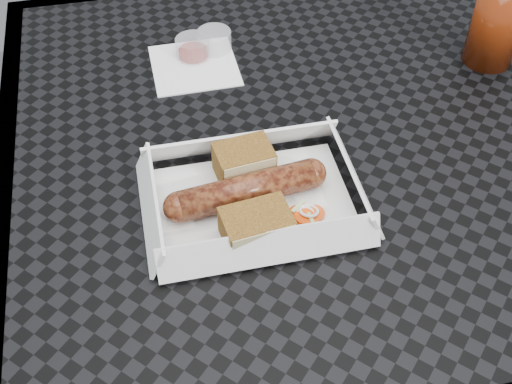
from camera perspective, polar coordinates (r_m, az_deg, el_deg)
The scene contains 10 objects.
patio_table at distance 0.89m, azimuth 4.72°, elevation 1.92°, with size 0.80×0.80×0.74m.
food_tray at distance 0.74m, azimuth -0.16°, elevation -0.91°, with size 0.22×0.15×0.00m, color white.
bratwurst at distance 0.73m, azimuth -0.84°, elevation 0.18°, with size 0.19×0.06×0.04m.
bread_near at distance 0.75m, azimuth -1.08°, elevation 2.69°, with size 0.07×0.05×0.04m, color brown.
bread_far at distance 0.69m, azimuth 0.05°, elevation -3.08°, with size 0.07×0.05×0.04m, color brown.
veg_garnish at distance 0.72m, azimuth 4.35°, elevation -2.21°, with size 0.03×0.03×0.00m.
napkin at distance 0.94m, azimuth -5.49°, elevation 11.12°, with size 0.12×0.12×0.00m, color white.
condiment_cup_sauce at distance 0.95m, azimuth -5.61°, elevation 12.61°, with size 0.05×0.05×0.03m, color maroon.
condiment_cup_empty at distance 0.96m, azimuth -3.73°, elevation 13.27°, with size 0.05×0.05×0.03m, color silver.
drink_glass at distance 0.97m, azimuth 20.69°, elevation 13.99°, with size 0.07×0.07×0.13m, color #601E08.
Camera 1 is at (-0.20, -0.59, 1.30)m, focal length 45.00 mm.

